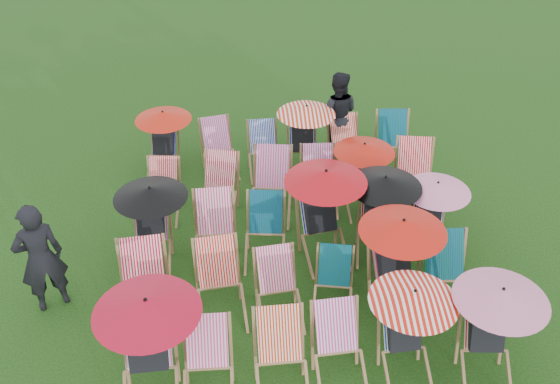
{
  "coord_description": "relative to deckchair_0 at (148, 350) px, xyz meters",
  "views": [
    {
      "loc": [
        -0.74,
        -6.93,
        6.25
      ],
      "look_at": [
        -0.19,
        0.43,
        0.9
      ],
      "focal_mm": 40.0,
      "sensor_mm": 36.0,
      "label": 1
    }
  ],
  "objects": [
    {
      "name": "deckchair_29",
      "position": [
        3.83,
        4.53,
        -0.27
      ],
      "size": [
        0.7,
        0.93,
        0.96
      ],
      "rotation": [
        0.0,
        0.0,
        -0.07
      ],
      "color": "olive",
      "rests_on": "ground"
    },
    {
      "name": "deckchair_27",
      "position": [
        2.24,
        4.63,
        -0.11
      ],
      "size": [
        1.02,
        1.05,
        1.21
      ],
      "rotation": [
        0.0,
        0.0,
        -0.0
      ],
      "color": "olive",
      "rests_on": "ground"
    },
    {
      "name": "deckchair_21",
      "position": [
        2.38,
        3.52,
        -0.28
      ],
      "size": [
        0.64,
        0.88,
        0.94
      ],
      "rotation": [
        0.0,
        0.0,
        -0.02
      ],
      "color": "olive",
      "rests_on": "ground"
    },
    {
      "name": "deckchair_1",
      "position": [
        0.64,
        -0.08,
        -0.29
      ],
      "size": [
        0.62,
        0.86,
        0.92
      ],
      "rotation": [
        0.0,
        0.0,
        -0.01
      ],
      "color": "olive",
      "rests_on": "ground"
    },
    {
      "name": "deckchair_20",
      "position": [
        1.59,
        3.38,
        -0.24
      ],
      "size": [
        0.8,
        1.02,
        1.02
      ],
      "rotation": [
        0.0,
        0.0,
        -0.14
      ],
      "color": "olive",
      "rests_on": "ground"
    },
    {
      "name": "deckchair_28",
      "position": [
        3.01,
        4.55,
        -0.29
      ],
      "size": [
        0.7,
        0.91,
        0.91
      ],
      "rotation": [
        0.0,
        0.0,
        0.13
      ],
      "color": "olive",
      "rests_on": "ground"
    },
    {
      "name": "person_left",
      "position": [
        -1.52,
        1.54,
        0.09
      ],
      "size": [
        0.73,
        0.63,
        1.68
      ],
      "primitive_type": "imported",
      "rotation": [
        0.0,
        0.0,
        3.6
      ],
      "color": "black",
      "rests_on": "ground"
    },
    {
      "name": "deckchair_0",
      "position": [
        0.0,
        0.0,
        0.0
      ],
      "size": [
        1.2,
        1.26,
        1.42
      ],
      "rotation": [
        0.0,
        0.0,
        0.05
      ],
      "color": "olive",
      "rests_on": "ground"
    },
    {
      "name": "deckchair_8",
      "position": [
        1.55,
        1.11,
        -0.3
      ],
      "size": [
        0.69,
        0.89,
        0.9
      ],
      "rotation": [
        0.0,
        0.0,
        0.12
      ],
      "color": "olive",
      "rests_on": "ground"
    },
    {
      "name": "deckchair_16",
      "position": [
        3.1,
        2.34,
        -0.08
      ],
      "size": [
        1.07,
        1.13,
        1.27
      ],
      "rotation": [
        0.0,
        0.0,
        -0.16
      ],
      "color": "olive",
      "rests_on": "ground"
    },
    {
      "name": "ground",
      "position": [
        1.87,
        2.25,
        -0.75
      ],
      "size": [
        100.0,
        100.0,
        0.0
      ],
      "primitive_type": "plane",
      "color": "black",
      "rests_on": "ground"
    },
    {
      "name": "deckchair_4",
      "position": [
        2.99,
        0.11,
        -0.1
      ],
      "size": [
        1.04,
        1.1,
        1.23
      ],
      "rotation": [
        0.0,
        0.0,
        0.09
      ],
      "color": "olive",
      "rests_on": "ground"
    },
    {
      "name": "deckchair_11",
      "position": [
        3.77,
        1.1,
        -0.25
      ],
      "size": [
        0.71,
        0.96,
        1.0
      ],
      "rotation": [
        0.0,
        0.0,
        -0.05
      ],
      "color": "olive",
      "rests_on": "ground"
    },
    {
      "name": "deckchair_6",
      "position": [
        -0.19,
        1.2,
        -0.24
      ],
      "size": [
        0.77,
        1.0,
        1.03
      ],
      "rotation": [
        0.0,
        0.0,
        0.09
      ],
      "color": "olive",
      "rests_on": "ground"
    },
    {
      "name": "deckchair_15",
      "position": [
        2.28,
        2.32,
        -0.01
      ],
      "size": [
        1.18,
        1.29,
        1.4
      ],
      "rotation": [
        0.0,
        0.0,
        0.21
      ],
      "color": "olive",
      "rests_on": "ground"
    },
    {
      "name": "deckchair_2",
      "position": [
        1.49,
        -0.08,
        -0.27
      ],
      "size": [
        0.67,
        0.92,
        0.97
      ],
      "rotation": [
        0.0,
        0.0,
        0.04
      ],
      "color": "olive",
      "rests_on": "ground"
    },
    {
      "name": "deckchair_13",
      "position": [
        0.72,
        2.3,
        -0.26
      ],
      "size": [
        0.69,
        0.94,
        0.99
      ],
      "rotation": [
        0.0,
        0.0,
        0.04
      ],
      "color": "olive",
      "rests_on": "ground"
    },
    {
      "name": "deckchair_5",
      "position": [
        3.94,
        0.01,
        -0.07
      ],
      "size": [
        1.09,
        1.15,
        1.29
      ],
      "rotation": [
        0.0,
        0.0,
        -0.08
      ],
      "color": "olive",
      "rests_on": "ground"
    },
    {
      "name": "deckchair_14",
      "position": [
        1.43,
        2.29,
        -0.28
      ],
      "size": [
        0.7,
        0.91,
        0.93
      ],
      "rotation": [
        0.0,
        0.0,
        -0.11
      ],
      "color": "olive",
      "rests_on": "ground"
    },
    {
      "name": "deckchair_22",
      "position": [
        3.04,
        3.42,
        -0.14
      ],
      "size": [
        0.97,
        1.04,
        1.15
      ],
      "rotation": [
        0.0,
        0.0,
        0.12
      ],
      "color": "olive",
      "rests_on": "ground"
    },
    {
      "name": "deckchair_18",
      "position": [
        -0.16,
        3.47,
        -0.32
      ],
      "size": [
        0.65,
        0.84,
        0.86
      ],
      "rotation": [
        0.0,
        0.0,
        -0.1
      ],
      "color": "olive",
      "rests_on": "ground"
    },
    {
      "name": "person_rear",
      "position": [
        2.88,
        5.12,
        0.06
      ],
      "size": [
        0.89,
        0.76,
        1.61
      ],
      "primitive_type": "imported",
      "rotation": [
        0.0,
        0.0,
        2.94
      ],
      "color": "black",
      "rests_on": "ground"
    },
    {
      "name": "deckchair_24",
      "position": [
        -0.22,
        4.72,
        -0.14
      ],
      "size": [
        0.97,
        1.03,
        1.15
      ],
      "rotation": [
        0.0,
        0.0,
        -0.13
      ],
      "color": "olive",
      "rests_on": "ground"
    },
    {
      "name": "deckchair_19",
      "position": [
        0.74,
        3.45,
        -0.29
      ],
      "size": [
        0.78,
        0.96,
        0.93
      ],
      "rotation": [
        0.0,
        0.0,
        -0.21
      ],
      "color": "olive",
      "rests_on": "ground"
    },
    {
      "name": "deckchair_25",
      "position": [
        0.75,
        4.66,
        -0.3
      ],
      "size": [
        0.75,
        0.92,
        0.89
      ],
      "rotation": [
        0.0,
        0.0,
        0.2
      ],
      "color": "olive",
      "rests_on": "ground"
    },
    {
      "name": "deckchair_10",
      "position": [
        3.13,
        1.23,
        -0.04
      ],
      "size": [
        1.14,
        1.24,
        1.35
      ],
      "rotation": [
        0.0,
        0.0,
        0.21
      ],
      "color": "olive",
      "rests_on": "ground"
    },
    {
      "name": "deckchair_23",
      "position": [
        3.93,
        3.47,
        -0.24
      ],
      "size": [
        0.8,
        1.02,
        1.01
      ],
      "rotation": [
        0.0,
        0.0,
        -0.15
      ],
      "color": "olive",
      "rests_on": "ground"
    },
    {
      "name": "deckchair_17",
      "position": [
        3.86,
        2.31,
        -0.14
      ],
      "size": [
        0.97,
        1.04,
        1.15
      ],
      "rotation": [
        0.0,
        0.0,
        -0.2
      ],
      "color": "olive",
      "rests_on": "ground"
    },
    {
      "name": "deckchair_12",
      "position": [
        -0.2,
        2.35,
        -0.09
      ],
      "size": [
        1.05,
        1.09,
        1.24
      ],
      "rotation": [
        0.0,
        0.0,
        -0.02
      ],
      "color": "olive",
      "rests_on": "ground"
    },
    {
      "name": "deckchair_9",
      "position": [
        2.28,
        1.19,
        -0.34
      ],
      "size": [
        0.67,
        0.84,
        0.82
      ],
      "rotation": [
        0.0,
        0.0,
        -0.18
      ],
      "color": "olive",
      "rests_on": "ground"
    },
    {
      "name": "deckchair_7",
      "position": [
        0.78,
        1.22,
        -0.26
      ],
      "size": [
        0.75,
        0.97,
        0.98
      ],
      "rotation": [
        0.0,
        0.0,
        0.12
      ],
      "color": "olive",
      "rests_on": "ground"
    },
    {
      "name": "deckchair_3",
      "position": [
        2.18,
        0.03,
        -0.28
      ],
      "size": [
        0.69,
        0.91,
        0.94
      ],
      "rotation": [
        0.0,
        0.0,
        0.08
      ],
      "color": "olive",
      "rests_on": "ground"
    },
    {
      "name": "deckchair_26",
      "position": [
        1.53,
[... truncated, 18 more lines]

